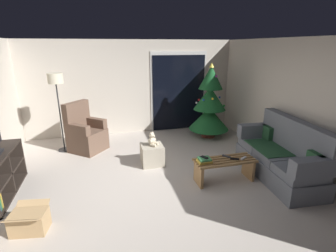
{
  "coord_description": "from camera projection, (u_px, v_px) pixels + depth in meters",
  "views": [
    {
      "loc": [
        -0.78,
        -3.84,
        2.35
      ],
      "look_at": [
        0.4,
        0.7,
        0.85
      ],
      "focal_mm": 27.05,
      "sensor_mm": 36.0,
      "label": 1
    }
  ],
  "objects": [
    {
      "name": "teddy_bear_cream",
      "position": [
        152.0,
        140.0,
        5.09
      ],
      "size": [
        0.22,
        0.21,
        0.29
      ],
      "color": "beige",
      "rests_on": "ottoman"
    },
    {
      "name": "cardboard_box_open_near_shelf",
      "position": [
        29.0,
        222.0,
        3.31
      ],
      "size": [
        0.49,
        0.52,
        0.33
      ],
      "color": "tan",
      "rests_on": "ground"
    },
    {
      "name": "patio_door_glass",
      "position": [
        179.0,
        93.0,
        7.18
      ],
      "size": [
        1.5,
        0.02,
        2.1
      ],
      "primitive_type": "cube",
      "color": "black",
      "rests_on": "ground"
    },
    {
      "name": "coffee_table",
      "position": [
        224.0,
        167.0,
        4.53
      ],
      "size": [
        1.1,
        0.4,
        0.42
      ],
      "color": "#9E7547",
      "rests_on": "ground"
    },
    {
      "name": "couch",
      "position": [
        282.0,
        156.0,
        4.65
      ],
      "size": [
        0.92,
        1.99,
        1.08
      ],
      "color": "slate",
      "rests_on": "ground"
    },
    {
      "name": "christmas_tree",
      "position": [
        210.0,
        105.0,
        6.58
      ],
      "size": [
        1.05,
        1.05,
        1.94
      ],
      "color": "#4C1E19",
      "rests_on": "ground"
    },
    {
      "name": "ottoman",
      "position": [
        152.0,
        155.0,
        5.2
      ],
      "size": [
        0.44,
        0.44,
        0.42
      ],
      "primitive_type": "cube",
      "color": "#B2A893",
      "rests_on": "ground"
    },
    {
      "name": "wall_right",
      "position": [
        304.0,
        107.0,
        4.75
      ],
      "size": [
        0.12,
        6.0,
        2.5
      ],
      "primitive_type": "cube",
      "color": "beige",
      "rests_on": "ground"
    },
    {
      "name": "remote_graphite",
      "position": [
        226.0,
        156.0,
        4.59
      ],
      "size": [
        0.13,
        0.15,
        0.02
      ],
      "primitive_type": "cube",
      "rotation": [
        0.0,
        0.0,
        0.65
      ],
      "color": "#333338",
      "rests_on": "coffee_table"
    },
    {
      "name": "remote_black",
      "position": [
        235.0,
        159.0,
        4.48
      ],
      "size": [
        0.16,
        0.11,
        0.02
      ],
      "primitive_type": "cube",
      "rotation": [
        0.0,
        0.0,
        4.24
      ],
      "color": "black",
      "rests_on": "coffee_table"
    },
    {
      "name": "cell_phone",
      "position": [
        205.0,
        157.0,
        4.39
      ],
      "size": [
        0.13,
        0.16,
        0.01
      ],
      "primitive_type": "cube",
      "rotation": [
        0.0,
        0.0,
        0.48
      ],
      "color": "black",
      "rests_on": "book_stack"
    },
    {
      "name": "wall_back",
      "position": [
        132.0,
        88.0,
        6.89
      ],
      "size": [
        5.72,
        0.12,
        2.5
      ],
      "primitive_type": "cube",
      "color": "beige",
      "rests_on": "ground"
    },
    {
      "name": "patio_door_frame",
      "position": [
        179.0,
        91.0,
        7.18
      ],
      "size": [
        1.6,
        0.02,
        2.2
      ],
      "primitive_type": "cube",
      "color": "silver",
      "rests_on": "ground"
    },
    {
      "name": "armchair",
      "position": [
        86.0,
        134.0,
        5.84
      ],
      "size": [
        0.97,
        0.97,
        1.13
      ],
      "color": "brown",
      "rests_on": "ground"
    },
    {
      "name": "floor_lamp",
      "position": [
        56.0,
        86.0,
        5.49
      ],
      "size": [
        0.32,
        0.32,
        1.78
      ],
      "color": "#2D2D30",
      "rests_on": "ground"
    },
    {
      "name": "remote_silver",
      "position": [
        243.0,
        158.0,
        4.52
      ],
      "size": [
        0.16,
        0.12,
        0.02
      ],
      "primitive_type": "cube",
      "rotation": [
        0.0,
        0.0,
        2.13
      ],
      "color": "#ADADB2",
      "rests_on": "coffee_table"
    },
    {
      "name": "book_stack",
      "position": [
        204.0,
        160.0,
        4.37
      ],
      "size": [
        0.24,
        0.21,
        0.07
      ],
      "color": "#B79333",
      "rests_on": "coffee_table"
    },
    {
      "name": "ground_plane",
      "position": [
        156.0,
        185.0,
        4.45
      ],
      "size": [
        7.0,
        7.0,
        0.0
      ],
      "primitive_type": "plane",
      "color": "#BCB2A8"
    }
  ]
}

